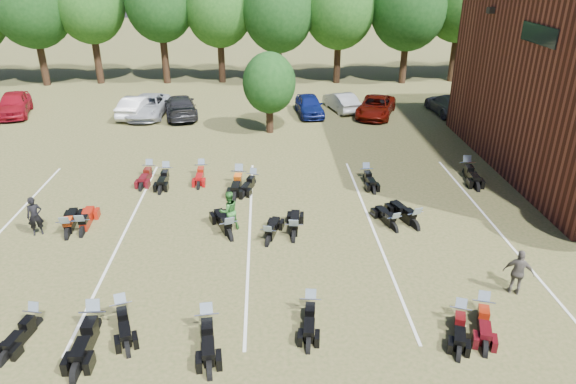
{
  "coord_description": "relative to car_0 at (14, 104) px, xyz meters",
  "views": [
    {
      "loc": [
        -2.3,
        -15.16,
        10.12
      ],
      "look_at": [
        -1.4,
        4.0,
        1.2
      ],
      "focal_mm": 32.0,
      "sensor_mm": 36.0,
      "label": 1
    }
  ],
  "objects": [
    {
      "name": "ground",
      "position": [
        19.47,
        -20.05,
        -0.79
      ],
      "size": [
        160.0,
        160.0,
        0.0
      ],
      "primitive_type": "plane",
      "color": "brown",
      "rests_on": "ground"
    },
    {
      "name": "car_0",
      "position": [
        0.0,
        0.0,
        0.0
      ],
      "size": [
        3.0,
        4.98,
        1.59
      ],
      "primitive_type": "imported",
      "rotation": [
        0.0,
        0.0,
        0.26
      ],
      "color": "maroon",
      "rests_on": "ground"
    },
    {
      "name": "car_1",
      "position": [
        8.56,
        -0.64,
        -0.08
      ],
      "size": [
        2.27,
        4.53,
        1.43
      ],
      "primitive_type": "imported",
      "rotation": [
        0.0,
        0.0,
        2.96
      ],
      "color": "#BCBCC1",
      "rests_on": "ground"
    },
    {
      "name": "car_2",
      "position": [
        9.2,
        -0.63,
        -0.09
      ],
      "size": [
        2.57,
        5.14,
        1.4
      ],
      "primitive_type": "imported",
      "rotation": [
        0.0,
        0.0,
        -0.05
      ],
      "color": "#9C9FA5",
      "rests_on": "ground"
    },
    {
      "name": "car_3",
      "position": [
        11.41,
        -0.8,
        -0.07
      ],
      "size": [
        3.11,
        5.33,
        1.45
      ],
      "primitive_type": "imported",
      "rotation": [
        0.0,
        0.0,
        3.37
      ],
      "color": "black",
      "rests_on": "ground"
    },
    {
      "name": "car_4",
      "position": [
        20.24,
        -0.85,
        -0.1
      ],
      "size": [
        1.97,
        4.18,
        1.38
      ],
      "primitive_type": "imported",
      "rotation": [
        0.0,
        0.0,
        0.08
      ],
      "color": "#0B1550",
      "rests_on": "ground"
    },
    {
      "name": "car_5",
      "position": [
        22.6,
        0.16,
        -0.15
      ],
      "size": [
        2.36,
        4.13,
        1.29
      ],
      "primitive_type": "imported",
      "rotation": [
        0.0,
        0.0,
        3.41
      ],
      "color": "#B8B8B3",
      "rests_on": "ground"
    },
    {
      "name": "car_6",
      "position": [
        24.76,
        -1.34,
        -0.13
      ],
      "size": [
        3.74,
        5.22,
        1.32
      ],
      "primitive_type": "imported",
      "rotation": [
        0.0,
        0.0,
        -0.36
      ],
      "color": "#550B04",
      "rests_on": "ground"
    },
    {
      "name": "car_7",
      "position": [
        29.84,
        -1.06,
        -0.12
      ],
      "size": [
        2.28,
        4.79,
        1.35
      ],
      "primitive_type": "imported",
      "rotation": [
        0.0,
        0.0,
        3.23
      ],
      "color": "#3E3D43",
      "rests_on": "ground"
    },
    {
      "name": "person_black",
      "position": [
        8.09,
        -16.97,
        0.0
      ],
      "size": [
        0.68,
        0.58,
        1.59
      ],
      "primitive_type": "imported",
      "rotation": [
        0.0,
        0.0,
        0.4
      ],
      "color": "black",
      "rests_on": "ground"
    },
    {
      "name": "person_green",
      "position": [
        15.67,
        -16.92,
        0.03
      ],
      "size": [
        0.99,
        0.9,
        1.65
      ],
      "primitive_type": "imported",
      "rotation": [
        0.0,
        0.0,
        3.56
      ],
      "color": "#2D6D28",
      "rests_on": "ground"
    },
    {
      "name": "person_grey",
      "position": [
        25.25,
        -21.68,
        0.0
      ],
      "size": [
        1.01,
        0.75,
        1.6
      ],
      "primitive_type": "imported",
      "rotation": [
        0.0,
        0.0,
        2.7
      ],
      "color": "#544D48",
      "rests_on": "ground"
    },
    {
      "name": "motorcycle_0",
      "position": [
        12.06,
        -22.93,
        -0.79
      ],
      "size": [
        0.82,
        2.52,
        1.4
      ],
      "primitive_type": null,
      "rotation": [
        0.0,
        0.0,
        0.01
      ],
      "color": "black",
      "rests_on": "ground"
    },
    {
      "name": "motorcycle_1",
      "position": [
        10.21,
        -22.67,
        -0.79
      ],
      "size": [
        1.0,
        2.09,
        1.12
      ],
      "primitive_type": null,
      "rotation": [
        0.0,
        0.0,
        -0.19
      ],
      "color": "black",
      "rests_on": "ground"
    },
    {
      "name": "motorcycle_2",
      "position": [
        12.73,
        -22.43,
        -0.79
      ],
      "size": [
        1.31,
        2.22,
        1.18
      ],
      "primitive_type": null,
      "rotation": [
        0.0,
        0.0,
        0.32
      ],
      "color": "black",
      "rests_on": "ground"
    },
    {
      "name": "motorcycle_3",
      "position": [
        15.37,
        -23.13,
        -0.79
      ],
      "size": [
        1.01,
        2.39,
        1.29
      ],
      "primitive_type": null,
      "rotation": [
        0.0,
        0.0,
        0.12
      ],
      "color": "black",
      "rests_on": "ground"
    },
    {
      "name": "motorcycle_4",
      "position": [
        18.46,
        -22.46,
        -0.79
      ],
      "size": [
        0.92,
        2.16,
        1.17
      ],
      "primitive_type": null,
      "rotation": [
        0.0,
        0.0,
        -0.12
      ],
      "color": "black",
      "rests_on": "ground"
    },
    {
      "name": "motorcycle_5",
      "position": [
        22.89,
        -23.1,
        -0.79
      ],
      "size": [
        1.3,
        2.15,
        1.14
      ],
      "primitive_type": null,
      "rotation": [
        0.0,
        0.0,
        -0.34
      ],
      "color": "black",
      "rests_on": "ground"
    },
    {
      "name": "motorcycle_6",
      "position": [
        23.68,
        -22.85,
        -0.79
      ],
      "size": [
        1.33,
        2.27,
        1.21
      ],
      "primitive_type": null,
      "rotation": [
        0.0,
        0.0,
        -0.32
      ],
      "color": "#3D080D",
      "rests_on": "ground"
    },
    {
      "name": "motorcycle_7",
      "position": [
        9.85,
        -17.06,
        -0.79
      ],
      "size": [
        0.87,
        2.32,
        1.27
      ],
      "primitive_type": null,
      "rotation": [
        0.0,
        0.0,
        3.21
      ],
      "color": "maroon",
      "rests_on": "ground"
    },
    {
      "name": "motorcycle_8",
      "position": [
        9.32,
        -17.23,
        -0.79
      ],
      "size": [
        1.05,
        2.39,
        1.29
      ],
      "primitive_type": null,
      "rotation": [
        0.0,
        0.0,
        3.28
      ],
      "color": "black",
      "rests_on": "ground"
    },
    {
      "name": "motorcycle_9",
      "position": [
        15.7,
        -17.62,
        -0.79
      ],
      "size": [
        1.54,
        2.53,
        1.34
      ],
      "primitive_type": null,
      "rotation": [
        0.0,
        0.0,
        3.49
      ],
      "color": "black",
      "rests_on": "ground"
    },
    {
      "name": "motorcycle_10",
      "position": [
        17.21,
        -18.12,
        -0.79
      ],
      "size": [
        1.16,
        2.17,
        1.15
      ],
      "primitive_type": null,
      "rotation": [
        0.0,
        0.0,
        2.89
      ],
      "color": "black",
      "rests_on": "ground"
    },
    {
      "name": "motorcycle_11",
      "position": [
        18.21,
        -17.84,
        -0.79
      ],
      "size": [
        0.97,
        2.36,
        1.28
      ],
      "primitive_type": null,
      "rotation": [
        0.0,
        0.0,
        3.04
      ],
      "color": "black",
      "rests_on": "ground"
    },
    {
      "name": "motorcycle_12",
      "position": [
        22.29,
        -17.3,
        -0.79
      ],
      "size": [
        1.19,
        2.17,
        1.15
      ],
      "primitive_type": null,
      "rotation": [
        0.0,
        0.0,
        3.41
      ],
      "color": "black",
      "rests_on": "ground"
    },
    {
      "name": "motorcycle_13",
      "position": [
        23.16,
        -17.15,
        -0.79
      ],
      "size": [
        1.52,
        2.51,
        1.33
      ],
      "primitive_type": null,
      "rotation": [
        0.0,
        0.0,
        3.48
      ],
      "color": "black",
      "rests_on": "ground"
    },
    {
      "name": "motorcycle_14",
      "position": [
        11.36,
        -11.27,
        -0.79
      ],
      "size": [
        0.83,
        2.21,
        1.21
      ],
      "primitive_type": null,
      "rotation": [
        0.0,
        0.0,
        -0.06
      ],
      "color": "#490A10",
      "rests_on": "ground"
    },
    {
      "name": "motorcycle_15",
      "position": [
        13.95,
        -11.27,
        -0.79
      ],
      "size": [
        0.67,
        2.09,
        1.17
      ],
      "primitive_type": null,
      "rotation": [
        0.0,
        0.0,
        0.0
      ],
      "color": "maroon",
      "rests_on": "ground"
    },
    {
      "name": "motorcycle_16",
      "position": [
        12.26,
        -11.66,
        -0.79
      ],
      "size": [
        0.75,
        2.23,
        1.23
      ],
      "primitive_type": null,
      "rotation": [
        0.0,
        0.0,
        -0.02
      ],
      "color": "black",
      "rests_on": "ground"
    },
    {
      "name": "motorcycle_17",
      "position": [
        15.87,
        -12.42,
        -0.79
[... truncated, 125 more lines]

